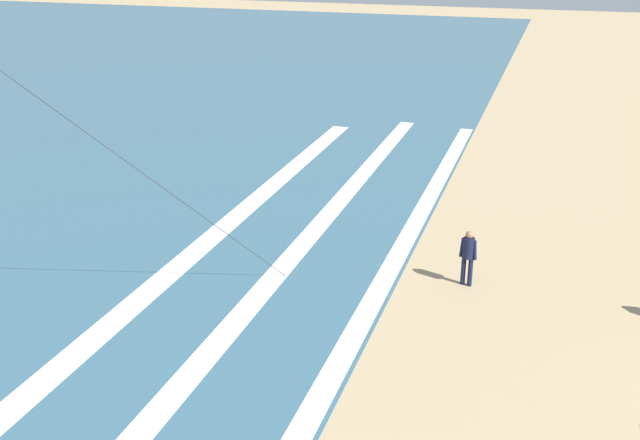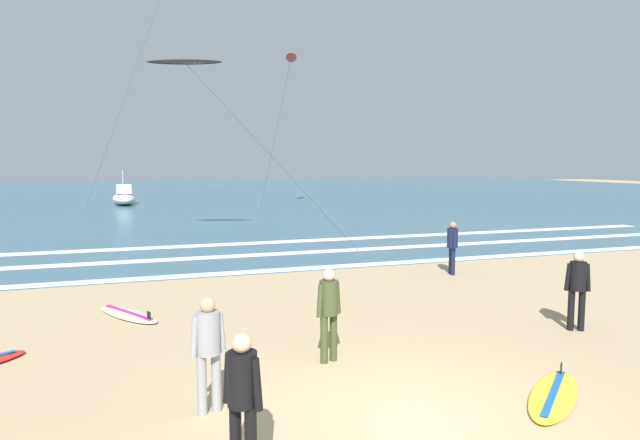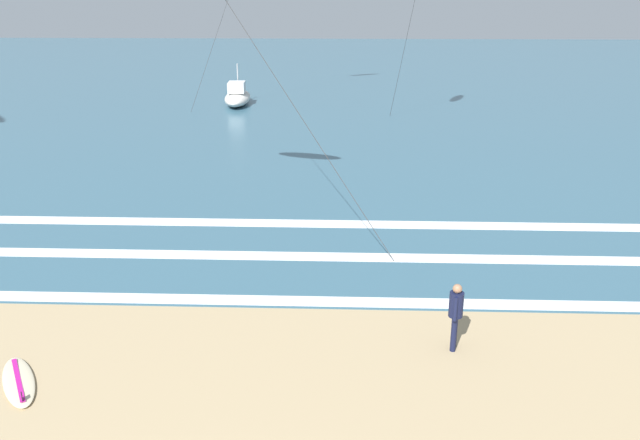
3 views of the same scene
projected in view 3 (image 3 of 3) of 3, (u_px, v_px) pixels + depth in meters
ocean_surface at (311, 77)px, 59.24m from camera, size 140.00×90.00×0.01m
wave_foam_shoreline at (203, 299)px, 17.27m from camera, size 46.62×0.58×0.01m
wave_foam_mid_break at (180, 255)px, 20.14m from camera, size 50.07×0.68×0.01m
wave_foam_outer_break at (203, 222)px, 22.89m from camera, size 46.29×0.77×0.01m
surfer_left_near at (456, 311)px, 14.64m from camera, size 0.32×0.51×1.60m
surfboard_left_pile at (19, 381)px, 13.64m from camera, size 1.60×2.11×0.25m
offshore_boat at (237, 97)px, 45.33m from camera, size 2.00×5.29×2.70m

